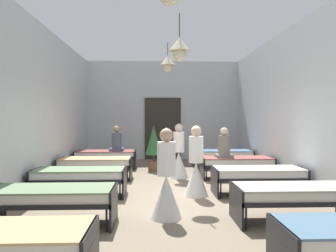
{
  "coord_description": "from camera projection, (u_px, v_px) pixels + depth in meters",
  "views": [
    {
      "loc": [
        -0.32,
        -7.14,
        1.66
      ],
      "look_at": [
        0.0,
        0.97,
        1.44
      ],
      "focal_mm": 36.4,
      "sensor_mm": 36.0,
      "label": 1
    }
  ],
  "objects": [
    {
      "name": "ground_plane",
      "position": [
        170.0,
        198.0,
        7.19
      ],
      "size": [
        6.47,
        12.87,
        0.1
      ],
      "primitive_type": "cube",
      "color": "#7A6B56"
    },
    {
      "name": "room_shell",
      "position": [
        167.0,
        106.0,
        8.43
      ],
      "size": [
        6.27,
        12.47,
        3.82
      ],
      "color": "silver",
      "rests_on": "ground"
    },
    {
      "name": "bed_left_row_1",
      "position": [
        53.0,
        196.0,
        5.2
      ],
      "size": [
        1.9,
        0.84,
        0.57
      ],
      "color": "black",
      "rests_on": "ground"
    },
    {
      "name": "bed_right_row_1",
      "position": [
        295.0,
        194.0,
        5.35
      ],
      "size": [
        1.9,
        0.84,
        0.57
      ],
      "color": "black",
      "rests_on": "ground"
    },
    {
      "name": "bed_left_row_2",
      "position": [
        80.0,
        175.0,
        7.1
      ],
      "size": [
        1.9,
        0.84,
        0.57
      ],
      "color": "black",
      "rests_on": "ground"
    },
    {
      "name": "bed_right_row_2",
      "position": [
        258.0,
        174.0,
        7.25
      ],
      "size": [
        1.9,
        0.84,
        0.57
      ],
      "color": "black",
      "rests_on": "ground"
    },
    {
      "name": "bed_left_row_3",
      "position": [
        96.0,
        163.0,
        9.0
      ],
      "size": [
        1.9,
        0.84,
        0.57
      ],
      "color": "black",
      "rests_on": "ground"
    },
    {
      "name": "bed_right_row_3",
      "position": [
        237.0,
        162.0,
        9.15
      ],
      "size": [
        1.9,
        0.84,
        0.57
      ],
      "color": "black",
      "rests_on": "ground"
    },
    {
      "name": "bed_left_row_4",
      "position": [
        106.0,
        155.0,
        10.89
      ],
      "size": [
        1.9,
        0.84,
        0.57
      ],
      "color": "black",
      "rests_on": "ground"
    },
    {
      "name": "bed_right_row_4",
      "position": [
        222.0,
        154.0,
        11.04
      ],
      "size": [
        1.9,
        0.84,
        0.57
      ],
      "color": "black",
      "rests_on": "ground"
    },
    {
      "name": "nurse_near_aisle",
      "position": [
        179.0,
        158.0,
        9.24
      ],
      "size": [
        0.52,
        0.52,
        1.49
      ],
      "rotation": [
        0.0,
        0.0,
        4.6
      ],
      "color": "white",
      "rests_on": "ground"
    },
    {
      "name": "nurse_mid_aisle",
      "position": [
        196.0,
        171.0,
        7.11
      ],
      "size": [
        0.52,
        0.52,
        1.49
      ],
      "rotation": [
        0.0,
        0.0,
        0.86
      ],
      "color": "white",
      "rests_on": "ground"
    },
    {
      "name": "nurse_far_aisle",
      "position": [
        166.0,
        186.0,
        5.54
      ],
      "size": [
        0.52,
        0.52,
        1.49
      ],
      "rotation": [
        0.0,
        0.0,
        5.85
      ],
      "color": "white",
      "rests_on": "ground"
    },
    {
      "name": "patient_seated_primary",
      "position": [
        224.0,
        146.0,
        9.07
      ],
      "size": [
        0.44,
        0.44,
        0.8
      ],
      "color": "slate",
      "rests_on": "bed_right_row_3"
    },
    {
      "name": "patient_seated_secondary",
      "position": [
        117.0,
        142.0,
        10.87
      ],
      "size": [
        0.44,
        0.44,
        0.8
      ],
      "color": "#515B70",
      "rests_on": "bed_left_row_4"
    },
    {
      "name": "potted_plant",
      "position": [
        154.0,
        144.0,
        10.36
      ],
      "size": [
        0.48,
        0.48,
        1.41
      ],
      "color": "brown",
      "rests_on": "ground"
    }
  ]
}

